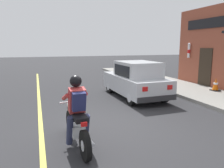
{
  "coord_description": "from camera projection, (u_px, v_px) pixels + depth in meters",
  "views": [
    {
      "loc": [
        -1.81,
        -5.4,
        2.24
      ],
      "look_at": [
        0.57,
        1.48,
        0.95
      ],
      "focal_mm": 35.0,
      "sensor_mm": 36.0,
      "label": 1
    }
  ],
  "objects": [
    {
      "name": "lane_stripe",
      "position": [
        39.0,
        106.0,
        8.21
      ],
      "size": [
        0.12,
        19.8,
        0.01
      ],
      "primitive_type": "cube",
      "color": "#D1C64C",
      "rests_on": "ground"
    },
    {
      "name": "ground_plane",
      "position": [
        110.0,
        128.0,
        6.0
      ],
      "size": [
        80.0,
        80.0,
        0.0
      ],
      "primitive_type": "plane",
      "color": "#2B2B2D"
    },
    {
      "name": "sidewalk_curb",
      "position": [
        194.0,
        91.0,
        10.48
      ],
      "size": [
        2.6,
        22.0,
        0.14
      ],
      "primitive_type": "cube",
      "color": "gray",
      "rests_on": "ground"
    },
    {
      "name": "motorcycle_with_rider",
      "position": [
        77.0,
        117.0,
        4.82
      ],
      "size": [
        0.57,
        2.02,
        1.62
      ],
      "color": "black",
      "rests_on": "ground"
    },
    {
      "name": "traffic_cone",
      "position": [
        216.0,
        85.0,
        10.22
      ],
      "size": [
        0.36,
        0.36,
        0.6
      ],
      "color": "black",
      "rests_on": "sidewalk_curb"
    },
    {
      "name": "car_hatchback",
      "position": [
        135.0,
        80.0,
        9.42
      ],
      "size": [
        1.71,
        3.81,
        1.57
      ],
      "color": "black",
      "rests_on": "ground"
    }
  ]
}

